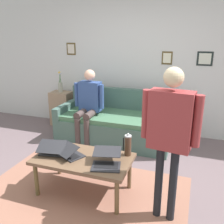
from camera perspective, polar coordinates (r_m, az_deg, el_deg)
The scene contains 13 objects.
ground_plane at distance 3.25m, azimuth -3.41°, elevation -17.40°, with size 7.68×7.68×0.00m, color #705D63.
area_rug at distance 3.16m, azimuth -7.17°, elevation -18.59°, with size 2.48×1.67×0.01m, color #996351.
back_wall at distance 4.79m, azimuth 6.65°, elevation 11.38°, with size 7.04×0.11×2.70m.
couch at distance 4.49m, azimuth 0.85°, elevation -2.68°, with size 1.99×0.94×0.88m.
coffee_table at distance 3.01m, azimuth -6.62°, elevation -11.18°, with size 1.14×0.64×0.47m.
laptop_left at distance 3.02m, azimuth -9.77°, elevation -9.30°, with size 0.38×0.38×0.15m.
laptop_center at distance 2.79m, azimuth -1.28°, elevation -11.23°, with size 0.39×0.43×0.14m.
laptop_right at distance 3.12m, azimuth -13.35°, elevation -8.53°, with size 0.38×0.34×0.16m.
french_press at distance 2.97m, azimuth 3.68°, elevation -7.62°, with size 0.10×0.08×0.28m.
side_shelf at distance 5.33m, azimuth -11.51°, elevation 0.84°, with size 0.42×0.32×0.71m.
flower_vase at distance 5.22m, azimuth -11.82°, elevation 6.05°, with size 0.09×0.10×0.42m.
person_standing at distance 2.40m, azimuth 13.19°, elevation -3.52°, with size 0.57×0.23×1.59m.
person_seated at distance 4.31m, azimuth -5.47°, elevation 2.30°, with size 0.55×0.51×1.28m.
Camera 1 is at (-1.05, 2.44, 1.86)m, focal length 39.67 mm.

